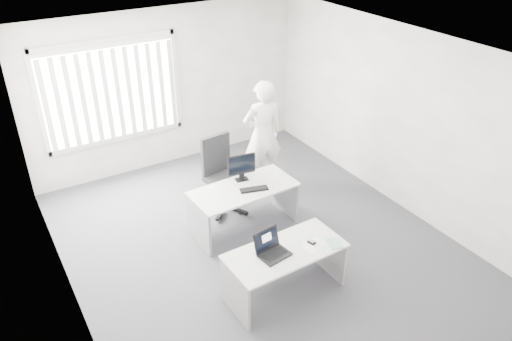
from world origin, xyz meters
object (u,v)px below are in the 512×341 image
monitor (242,167)px  desk_near (285,262)px  office_chair (223,187)px  desk_far (244,199)px  laptop (275,246)px  person (263,135)px

monitor → desk_near: bearing=-92.4°
office_chair → monitor: (0.08, -0.45, 0.54)m
desk_far → office_chair: (0.01, 0.66, -0.13)m
laptop → desk_near: bearing=-0.8°
desk_near → office_chair: bearing=81.5°
desk_far → laptop: (-0.42, -1.48, 0.30)m
desk_near → person: bearing=62.7°
office_chair → desk_far: bearing=-97.5°
laptop → monitor: 1.77m
desk_near → laptop: bearing=-174.1°
desk_near → office_chair: 2.14m
desk_far → person: bearing=44.2°
office_chair → person: bearing=11.0°
person → laptop: (-1.34, -2.43, -0.12)m
laptop → monitor: monitor is taller
desk_near → person: size_ratio=0.80×
office_chair → monitor: size_ratio=2.86×
office_chair → monitor: bearing=-86.1°
desk_far → office_chair: office_chair is taller
office_chair → monitor: office_chair is taller
person → laptop: 2.78m
desk_near → laptop: laptop is taller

